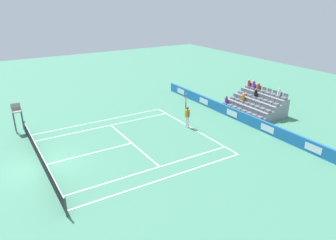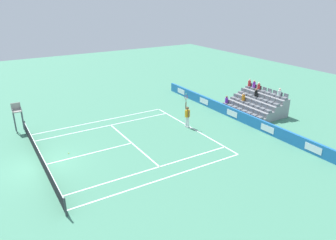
% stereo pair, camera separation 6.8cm
% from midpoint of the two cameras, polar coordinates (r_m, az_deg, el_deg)
% --- Properties ---
extents(ground_plane, '(80.00, 80.00, 0.00)m').
position_cam_midpoint_polar(ground_plane, '(22.28, -21.73, -7.61)').
color(ground_plane, '#47896B').
extents(line_baseline, '(10.97, 0.10, 0.01)m').
position_cam_midpoint_polar(line_baseline, '(26.40, 4.22, -1.44)').
color(line_baseline, white).
rests_on(line_baseline, ground).
extents(line_service, '(8.23, 0.10, 0.01)m').
position_cam_midpoint_polar(line_service, '(23.86, -6.59, -4.13)').
color(line_service, white).
rests_on(line_service, ground).
extents(line_centre_service, '(0.10, 6.40, 0.01)m').
position_cam_midpoint_polar(line_centre_service, '(22.86, -13.88, -5.86)').
color(line_centre_service, white).
rests_on(line_centre_service, ground).
extents(line_singles_sideline_left, '(0.10, 11.89, 0.01)m').
position_cam_midpoint_polar(line_singles_sideline_left, '(27.20, -11.19, -1.10)').
color(line_singles_sideline_left, white).
rests_on(line_singles_sideline_left, ground).
extents(line_singles_sideline_right, '(0.10, 11.89, 0.01)m').
position_cam_midpoint_polar(line_singles_sideline_right, '(20.42, -2.72, -8.70)').
color(line_singles_sideline_right, white).
rests_on(line_singles_sideline_right, ground).
extents(line_doubles_sideline_left, '(0.10, 11.89, 0.01)m').
position_cam_midpoint_polar(line_doubles_sideline_left, '(28.40, -12.19, -0.19)').
color(line_doubles_sideline_left, white).
rests_on(line_doubles_sideline_left, ground).
extents(line_doubles_sideline_right, '(0.10, 11.89, 0.01)m').
position_cam_midpoint_polar(line_doubles_sideline_right, '(19.40, -0.71, -10.44)').
color(line_doubles_sideline_right, white).
rests_on(line_doubles_sideline_right, ground).
extents(line_centre_mark, '(0.10, 0.20, 0.01)m').
position_cam_midpoint_polar(line_centre_mark, '(26.35, 4.05, -1.48)').
color(line_centre_mark, white).
rests_on(line_centre_mark, ground).
extents(sponsor_barrier, '(20.44, 0.22, 0.92)m').
position_cam_midpoint_polar(sponsor_barrier, '(28.92, 11.46, 1.23)').
color(sponsor_barrier, '#1E66AD').
rests_on(sponsor_barrier, ground).
extents(tennis_net, '(11.97, 0.10, 1.07)m').
position_cam_midpoint_polar(tennis_net, '(22.06, -21.91, -6.49)').
color(tennis_net, '#33383D').
rests_on(tennis_net, ground).
extents(tennis_player, '(0.53, 0.37, 2.85)m').
position_cam_midpoint_polar(tennis_player, '(26.24, 3.39, 0.77)').
color(tennis_player, white).
rests_on(tennis_player, ground).
extents(umpire_chair, '(0.70, 0.70, 2.34)m').
position_cam_midpoint_polar(umpire_chair, '(27.87, -25.51, 1.05)').
color(umpire_chair, '#474C54').
rests_on(umpire_chair, ground).
extents(stadium_stand, '(4.96, 3.80, 2.61)m').
position_cam_midpoint_polar(stadium_stand, '(30.86, 15.52, 2.61)').
color(stadium_stand, gray).
rests_on(stadium_stand, ground).
extents(loose_tennis_ball, '(0.07, 0.07, 0.07)m').
position_cam_midpoint_polar(loose_tennis_ball, '(23.22, -17.47, -5.72)').
color(loose_tennis_ball, '#D1E533').
rests_on(loose_tennis_ball, ground).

